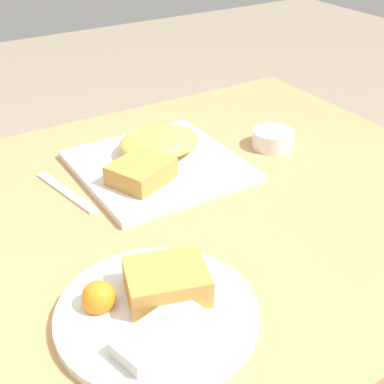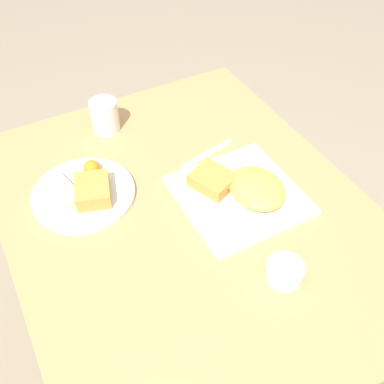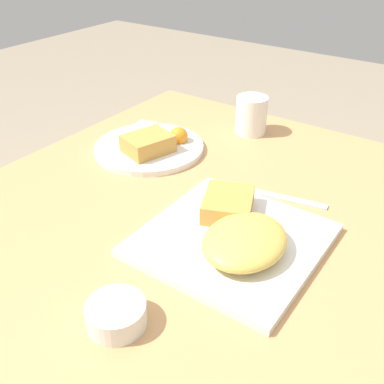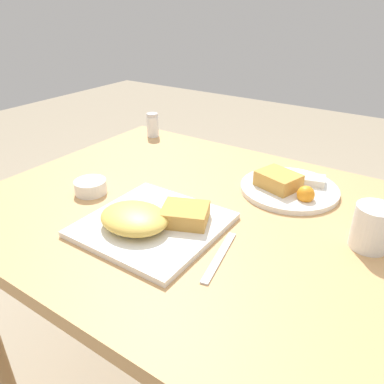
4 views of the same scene
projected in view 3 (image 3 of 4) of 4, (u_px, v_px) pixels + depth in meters
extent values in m
cube|color=tan|center=(177.00, 220.00, 0.86)|extent=(1.06, 0.85, 0.04)
cylinder|color=#9F7649|center=(176.00, 210.00, 1.57)|extent=(0.05, 0.05, 0.74)
cube|color=white|center=(232.00, 240.00, 0.77)|extent=(0.29, 0.29, 0.01)
ellipsoid|color=#E5BC51|center=(245.00, 241.00, 0.72)|extent=(0.16, 0.13, 0.04)
cube|color=gold|center=(228.00, 204.00, 0.82)|extent=(0.13, 0.12, 0.04)
cylinder|color=white|center=(149.00, 148.00, 1.07)|extent=(0.26, 0.26, 0.01)
cube|color=gold|center=(148.00, 143.00, 1.03)|extent=(0.12, 0.11, 0.04)
cube|color=silver|center=(140.00, 134.00, 1.09)|extent=(0.13, 0.08, 0.02)
sphere|color=orange|center=(179.00, 136.00, 1.08)|extent=(0.04, 0.04, 0.04)
cylinder|color=white|center=(116.00, 314.00, 0.62)|extent=(0.08, 0.08, 0.04)
cylinder|color=beige|center=(115.00, 306.00, 0.61)|extent=(0.07, 0.07, 0.00)
cube|color=silver|center=(283.00, 198.00, 0.89)|extent=(0.05, 0.17, 0.00)
cylinder|color=white|center=(251.00, 115.00, 1.13)|extent=(0.08, 0.08, 0.09)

